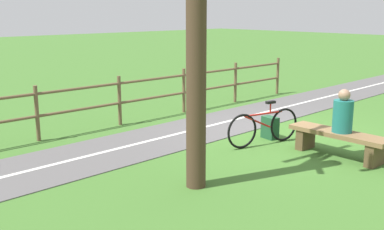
% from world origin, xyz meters
% --- Properties ---
extents(ground_plane, '(80.00, 80.00, 0.00)m').
position_xyz_m(ground_plane, '(0.00, 0.00, 0.00)').
color(ground_plane, '#3D6B28').
extents(paved_path, '(3.00, 36.04, 0.02)m').
position_xyz_m(paved_path, '(1.35, 4.00, 0.01)').
color(paved_path, '#565454').
rests_on(paved_path, ground_plane).
extents(path_centre_line, '(1.13, 31.99, 0.00)m').
position_xyz_m(path_centre_line, '(1.35, 4.00, 0.02)').
color(path_centre_line, silver).
rests_on(path_centre_line, paved_path).
extents(bench, '(1.84, 0.48, 0.46)m').
position_xyz_m(bench, '(-1.67, 0.59, 0.32)').
color(bench, brown).
rests_on(bench, ground_plane).
extents(person_seated, '(0.35, 0.35, 0.77)m').
position_xyz_m(person_seated, '(-1.72, 0.59, 0.79)').
color(person_seated, '#1E6B66').
rests_on(person_seated, bench).
extents(bicycle, '(0.41, 1.67, 0.85)m').
position_xyz_m(bicycle, '(-0.27, 0.96, 0.36)').
color(bicycle, black).
rests_on(bicycle, ground_plane).
extents(backpack, '(0.37, 0.29, 0.45)m').
position_xyz_m(backpack, '(-0.08, 0.50, 0.22)').
color(backpack, '#1E4C2D').
rests_on(backpack, ground_plane).
extents(fence_roadside, '(0.18, 11.93, 1.13)m').
position_xyz_m(fence_roadside, '(2.98, 2.09, 0.67)').
color(fence_roadside, brown).
rests_on(fence_roadside, ground_plane).
extents(tree_by_path, '(1.46, 1.36, 5.17)m').
position_xyz_m(tree_by_path, '(-0.97, 3.48, 2.43)').
color(tree_by_path, '#473323').
rests_on(tree_by_path, ground_plane).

